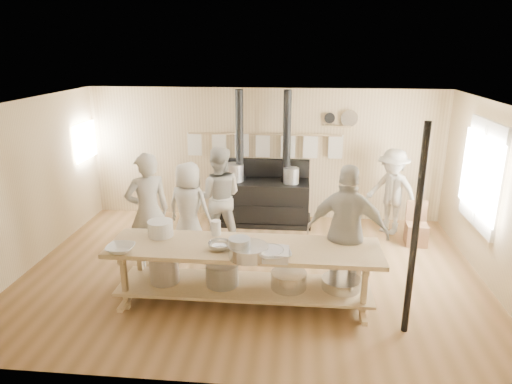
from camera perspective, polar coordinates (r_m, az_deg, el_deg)
ground at (r=7.23m, az=-0.58°, el=-9.93°), size 7.00×7.00×0.00m
room_shell at (r=6.63m, az=-0.63°, el=2.59°), size 7.00×7.00×7.00m
window_right at (r=7.72m, az=26.46°, el=1.95°), size 0.09×1.50×1.65m
left_opening at (r=9.49m, az=-20.55°, el=5.97°), size 0.00×0.90×0.90m
stove at (r=8.97m, az=0.80°, el=-0.67°), size 1.90×0.75×2.60m
towel_rail at (r=8.97m, az=1.02°, el=6.19°), size 3.00×0.04×0.47m
back_wall_shelf at (r=8.93m, az=10.57°, el=8.76°), size 0.63×0.14×0.32m
prep_table at (r=6.20m, az=-1.57°, el=-9.52°), size 3.60×0.90×0.85m
support_post at (r=5.59m, az=19.28°, el=-4.93°), size 0.08×0.08×2.60m
cook_far_left at (r=7.21m, az=-13.33°, el=-2.43°), size 0.81×0.74×1.86m
cook_left at (r=7.89m, az=-4.72°, el=-0.62°), size 0.91×0.74×1.76m
cook_center at (r=7.67m, az=-8.38°, el=-2.02°), size 0.88×0.69×1.57m
cook_right at (r=6.34m, az=11.33°, el=-4.97°), size 1.18×0.66×1.89m
cook_by_window at (r=8.77m, az=16.62°, el=0.05°), size 1.18×1.11×1.60m
chair at (r=8.57m, az=19.38°, el=-4.74°), size 0.37×0.37×0.77m
bowl_white_a at (r=6.12m, az=-16.58°, el=-6.80°), size 0.36×0.36×0.09m
bowl_steel_a at (r=5.95m, az=-4.54°, el=-6.73°), size 0.42×0.42×0.10m
bowl_white_b at (r=5.70m, az=2.28°, el=-7.82°), size 0.52×0.52×0.10m
bowl_steel_b at (r=5.70m, az=1.58°, el=-7.72°), size 0.47×0.47×0.12m
roasting_pan at (r=5.70m, az=1.51°, el=-7.74°), size 0.52×0.35×0.11m
mixing_bowl_large at (r=5.71m, az=-0.95°, el=-7.44°), size 0.62×0.62×0.16m
bucket_galv at (r=5.70m, az=-2.08°, el=-6.97°), size 0.31×0.31×0.25m
deep_bowl_enamel at (r=6.45m, az=-11.86°, el=-4.48°), size 0.41×0.41×0.22m
pitcher at (r=6.37m, az=-5.01°, el=-4.48°), size 0.16×0.16×0.21m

